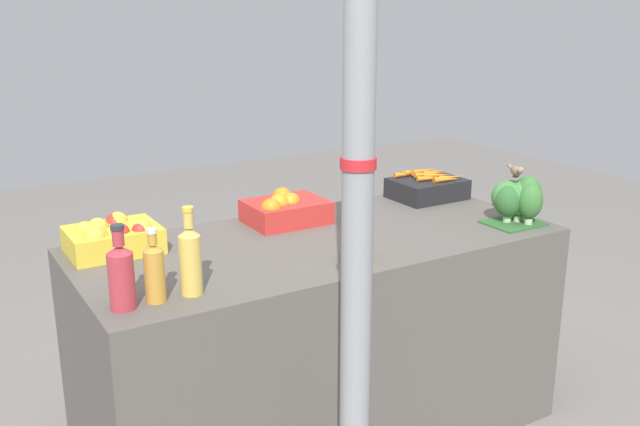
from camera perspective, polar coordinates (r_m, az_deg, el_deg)
name	(u,v)px	position (r m, az deg, el deg)	size (l,w,h in m)	color
market_table	(320,338)	(2.87, 0.00, -10.00)	(1.83, 0.82, 0.84)	#56514C
support_pole	(358,206)	(1.87, 3.02, 0.52)	(0.10, 0.10, 2.37)	gray
apple_crate	(113,236)	(2.65, -16.26, -1.82)	(0.32, 0.24, 0.13)	gold
orange_crate	(285,209)	(2.90, -2.82, 0.29)	(0.32, 0.24, 0.13)	red
carrot_crate	(428,187)	(3.31, 8.60, 2.07)	(0.32, 0.24, 0.12)	black
broccoli_pile	(518,199)	(2.98, 15.53, 1.08)	(0.22, 0.21, 0.20)	#2D602D
juice_bottle_ruby	(121,275)	(2.14, -15.63, -4.76)	(0.08, 0.08, 0.26)	#B2333D
juice_bottle_amber	(154,271)	(2.17, -13.11, -4.56)	(0.06, 0.06, 0.23)	gold
juice_bottle_golden	(190,258)	(2.20, -10.33, -3.60)	(0.07, 0.07, 0.28)	gold
pickle_jar	(357,243)	(2.48, 2.98, -2.38)	(0.10, 0.10, 0.12)	#DBBC56
sparrow_bird	(516,171)	(2.93, 15.45, 3.29)	(0.07, 0.13, 0.05)	#4C3D2D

